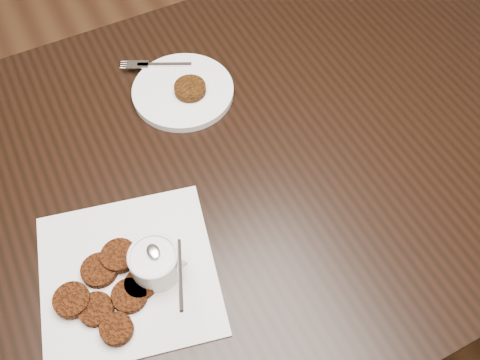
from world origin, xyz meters
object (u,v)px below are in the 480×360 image
(plate_with_patty, at_px, (183,89))
(table, at_px, (251,239))
(napkin, at_px, (128,274))
(sauce_ramekin, at_px, (152,255))

(plate_with_patty, bearing_deg, table, -73.31)
(napkin, bearing_deg, table, 23.07)
(table, height_order, sauce_ramekin, sauce_ramekin)
(napkin, relative_size, plate_with_patty, 1.37)
(napkin, distance_m, plate_with_patty, 0.43)
(napkin, height_order, sauce_ramekin, sauce_ramekin)
(sauce_ramekin, height_order, plate_with_patty, sauce_ramekin)
(table, bearing_deg, plate_with_patty, 106.69)
(table, distance_m, plate_with_patty, 0.45)
(plate_with_patty, bearing_deg, sauce_ramekin, -119.70)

